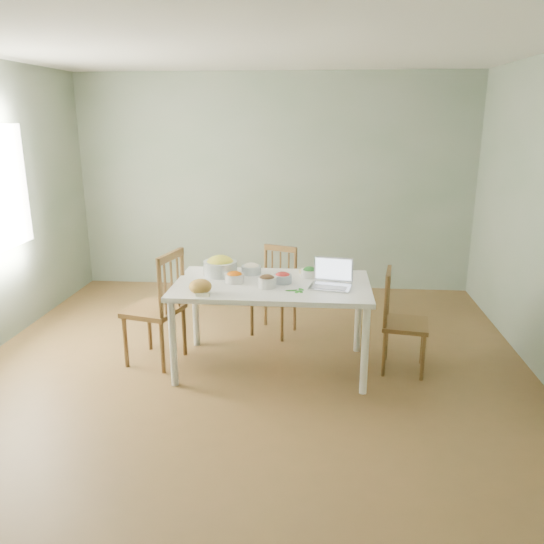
# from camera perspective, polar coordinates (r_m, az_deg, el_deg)

# --- Properties ---
(floor) EXTENTS (5.00, 5.00, 0.00)m
(floor) POSITION_cam_1_polar(r_m,az_deg,el_deg) (4.86, -2.42, -10.31)
(floor) COLOR brown
(floor) RESTS_ON ground
(ceiling) EXTENTS (5.00, 5.00, 0.00)m
(ceiling) POSITION_cam_1_polar(r_m,az_deg,el_deg) (4.39, -2.87, 23.12)
(ceiling) COLOR white
(ceiling) RESTS_ON ground
(wall_back) EXTENTS (5.00, 0.00, 2.70)m
(wall_back) POSITION_cam_1_polar(r_m,az_deg,el_deg) (6.89, 0.17, 9.34)
(wall_back) COLOR gray
(wall_back) RESTS_ON ground
(wall_front) EXTENTS (5.00, 0.00, 2.70)m
(wall_front) POSITION_cam_1_polar(r_m,az_deg,el_deg) (2.08, -11.90, -7.36)
(wall_front) COLOR gray
(wall_front) RESTS_ON ground
(dining_table) EXTENTS (1.68, 0.95, 0.79)m
(dining_table) POSITION_cam_1_polar(r_m,az_deg,el_deg) (4.76, -0.00, -5.72)
(dining_table) COLOR white
(dining_table) RESTS_ON floor
(chair_far) EXTENTS (0.50, 0.49, 0.89)m
(chair_far) POSITION_cam_1_polar(r_m,az_deg,el_deg) (5.49, 0.15, -2.11)
(chair_far) COLOR brown
(chair_far) RESTS_ON floor
(chair_left) EXTENTS (0.54, 0.55, 1.04)m
(chair_left) POSITION_cam_1_polar(r_m,az_deg,el_deg) (4.95, -12.44, -3.67)
(chair_left) COLOR brown
(chair_left) RESTS_ON floor
(chair_right) EXTENTS (0.44, 0.46, 0.90)m
(chair_right) POSITION_cam_1_polar(r_m,az_deg,el_deg) (4.83, 13.98, -5.15)
(chair_right) COLOR brown
(chair_right) RESTS_ON floor
(bread_boule) EXTENTS (0.21, 0.21, 0.12)m
(bread_boule) POSITION_cam_1_polar(r_m,az_deg,el_deg) (4.38, -7.61, -1.53)
(bread_boule) COLOR #AB7F37
(bread_boule) RESTS_ON dining_table
(butter_stick) EXTENTS (0.11, 0.04, 0.03)m
(butter_stick) POSITION_cam_1_polar(r_m,az_deg,el_deg) (4.31, -7.35, -2.41)
(butter_stick) COLOR beige
(butter_stick) RESTS_ON dining_table
(bowl_squash) EXTENTS (0.31, 0.31, 0.18)m
(bowl_squash) POSITION_cam_1_polar(r_m,az_deg,el_deg) (4.86, -5.51, 0.66)
(bowl_squash) COLOR gold
(bowl_squash) RESTS_ON dining_table
(bowl_carrot) EXTENTS (0.18, 0.18, 0.09)m
(bowl_carrot) POSITION_cam_1_polar(r_m,az_deg,el_deg) (4.65, -3.99, -0.53)
(bowl_carrot) COLOR #F25400
(bowl_carrot) RESTS_ON dining_table
(bowl_onion) EXTENTS (0.23, 0.23, 0.10)m
(bowl_onion) POSITION_cam_1_polar(r_m,az_deg,el_deg) (4.89, -2.21, 0.36)
(bowl_onion) COLOR beige
(bowl_onion) RESTS_ON dining_table
(bowl_mushroom) EXTENTS (0.16, 0.16, 0.10)m
(bowl_mushroom) POSITION_cam_1_polar(r_m,az_deg,el_deg) (4.51, -0.54, -0.97)
(bowl_mushroom) COLOR black
(bowl_mushroom) RESTS_ON dining_table
(bowl_redpep) EXTENTS (0.20, 0.20, 0.09)m
(bowl_redpep) POSITION_cam_1_polar(r_m,az_deg,el_deg) (4.62, 1.14, -0.60)
(bowl_redpep) COLOR red
(bowl_redpep) RESTS_ON dining_table
(bowl_broccoli) EXTENTS (0.19, 0.19, 0.09)m
(bowl_broccoli) POSITION_cam_1_polar(r_m,az_deg,el_deg) (4.80, 3.98, -0.01)
(bowl_broccoli) COLOR #1E6624
(bowl_broccoli) RESTS_ON dining_table
(flatbread) EXTENTS (0.23, 0.23, 0.02)m
(flatbread) POSITION_cam_1_polar(r_m,az_deg,el_deg) (4.96, 3.94, 0.07)
(flatbread) COLOR tan
(flatbread) RESTS_ON dining_table
(basil_bunch) EXTENTS (0.18, 0.18, 0.02)m
(basil_bunch) POSITION_cam_1_polar(r_m,az_deg,el_deg) (4.42, 2.42, -1.90)
(basil_bunch) COLOR #1B7A14
(basil_bunch) RESTS_ON dining_table
(laptop) EXTENTS (0.38, 0.33, 0.24)m
(laptop) POSITION_cam_1_polar(r_m,az_deg,el_deg) (4.49, 6.24, -0.24)
(laptop) COLOR silver
(laptop) RESTS_ON dining_table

